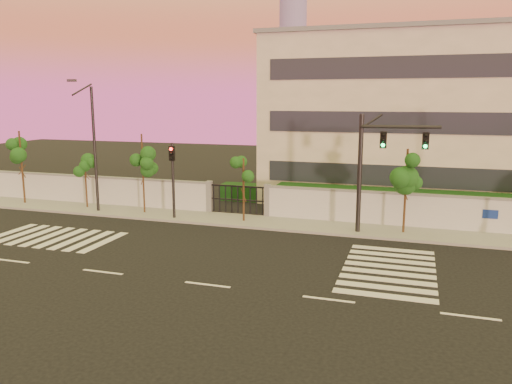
{
  "coord_description": "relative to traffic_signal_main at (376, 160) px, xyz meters",
  "views": [
    {
      "loc": [
        7.84,
        -17.88,
        7.52
      ],
      "look_at": [
        0.17,
        6.0,
        2.82
      ],
      "focal_mm": 35.0,
      "sensor_mm": 36.0,
      "label": 1
    }
  ],
  "objects": [
    {
      "name": "ground",
      "position": [
        -5.81,
        -9.84,
        -4.24
      ],
      "size": [
        120.0,
        120.0,
        0.0
      ],
      "primitive_type": "plane",
      "color": "black",
      "rests_on": "ground"
    },
    {
      "name": "institutional_building",
      "position": [
        3.19,
        12.14,
        1.92
      ],
      "size": [
        24.4,
        12.4,
        12.25
      ],
      "color": "#BDB5A0",
      "rests_on": "ground"
    },
    {
      "name": "traffic_signal_secondary",
      "position": [
        -12.25,
        -0.15,
        -1.15
      ],
      "size": [
        0.38,
        0.35,
        4.86
      ],
      "rotation": [
        0.0,
        0.0,
        0.33
      ],
      "color": "black",
      "rests_on": "ground"
    },
    {
      "name": "street_tree_e",
      "position": [
        1.65,
        0.65,
        -0.67
      ],
      "size": [
        1.63,
        1.3,
        4.84
      ],
      "color": "#382314",
      "rests_on": "ground"
    },
    {
      "name": "streetlight_west",
      "position": [
        -18.02,
        -0.06,
        0.46
      ],
      "size": [
        0.52,
        2.09,
        8.69
      ],
      "color": "black",
      "rests_on": "ground"
    },
    {
      "name": "street_tree_d",
      "position": [
        -7.78,
        0.45,
        -1.29
      ],
      "size": [
        1.49,
        1.18,
        4.0
      ],
      "color": "#382314",
      "rests_on": "ground"
    },
    {
      "name": "traffic_signal_main",
      "position": [
        0.0,
        0.0,
        0.0
      ],
      "size": [
        4.23,
        0.67,
        6.7
      ],
      "rotation": [
        0.0,
        0.0,
        0.12
      ],
      "color": "black",
      "rests_on": "ground"
    },
    {
      "name": "distant_skyscraper",
      "position": [
        -70.81,
        270.16,
        57.75
      ],
      "size": [
        16.0,
        16.0,
        118.0
      ],
      "color": "slate",
      "rests_on": "ground"
    },
    {
      "name": "street_tree_c",
      "position": [
        -14.79,
        0.64,
        -0.34
      ],
      "size": [
        1.39,
        1.1,
        5.31
      ],
      "color": "#382314",
      "rests_on": "ground"
    },
    {
      "name": "hedge_row",
      "position": [
        -4.64,
        4.9,
        -3.42
      ],
      "size": [
        41.0,
        4.25,
        1.8
      ],
      "color": "black",
      "rests_on": "ground"
    },
    {
      "name": "perimeter_wall",
      "position": [
        -5.7,
        2.16,
        -3.16
      ],
      "size": [
        60.0,
        0.36,
        2.2
      ],
      "color": "#B9BBC0",
      "rests_on": "ground"
    },
    {
      "name": "street_tree_b",
      "position": [
        -19.39,
        0.84,
        -1.58
      ],
      "size": [
        1.44,
        1.15,
        3.6
      ],
      "color": "#382314",
      "rests_on": "ground"
    },
    {
      "name": "sidewalk",
      "position": [
        -5.81,
        0.66,
        -4.16
      ],
      "size": [
        60.0,
        3.0,
        0.15
      ],
      "primitive_type": "cube",
      "color": "gray",
      "rests_on": "ground"
    },
    {
      "name": "road_markings",
      "position": [
        -7.39,
        -6.08,
        -4.23
      ],
      "size": [
        57.0,
        7.62,
        0.02
      ],
      "color": "silver",
      "rests_on": "ground"
    },
    {
      "name": "street_tree_a",
      "position": [
        -24.59,
        0.72,
        -0.34
      ],
      "size": [
        1.59,
        1.27,
        5.3
      ],
      "color": "#382314",
      "rests_on": "ground"
    }
  ]
}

